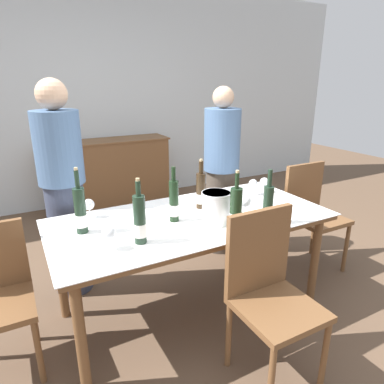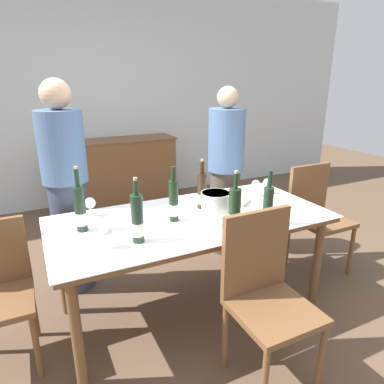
{
  "view_description": "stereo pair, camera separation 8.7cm",
  "coord_description": "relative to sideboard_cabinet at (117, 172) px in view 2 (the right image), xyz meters",
  "views": [
    {
      "loc": [
        -1.02,
        -1.9,
        1.63
      ],
      "look_at": [
        0.0,
        0.0,
        0.91
      ],
      "focal_mm": 32.0,
      "sensor_mm": 36.0,
      "label": 1
    },
    {
      "loc": [
        -0.94,
        -1.94,
        1.63
      ],
      "look_at": [
        0.0,
        0.0,
        0.91
      ],
      "focal_mm": 32.0,
      "sensor_mm": 36.0,
      "label": 2
    }
  ],
  "objects": [
    {
      "name": "ground_plane",
      "position": [
        -0.08,
        -2.44,
        -0.44
      ],
      "size": [
        12.0,
        12.0,
        0.0
      ],
      "primitive_type": "plane",
      "color": "brown"
    },
    {
      "name": "back_wall",
      "position": [
        -0.08,
        0.29,
        0.96
      ],
      "size": [
        8.0,
        0.1,
        2.8
      ],
      "color": "silver",
      "rests_on": "ground_plane"
    },
    {
      "name": "sideboard_cabinet",
      "position": [
        0.0,
        0.0,
        0.0
      ],
      "size": [
        1.56,
        0.46,
        0.88
      ],
      "color": "brown",
      "rests_on": "ground_plane"
    },
    {
      "name": "dining_table",
      "position": [
        -0.08,
        -2.44,
        0.22
      ],
      "size": [
        1.88,
        0.89,
        0.73
      ],
      "color": "brown",
      "rests_on": "ground_plane"
    },
    {
      "name": "ice_bucket",
      "position": [
        0.01,
        -2.6,
        0.4
      ],
      "size": [
        0.19,
        0.19,
        0.21
      ],
      "color": "white",
      "rests_on": "dining_table"
    },
    {
      "name": "wine_bottle_0",
      "position": [
        -0.79,
        -2.34,
        0.43
      ],
      "size": [
        0.07,
        0.07,
        0.41
      ],
      "color": "#1E3323",
      "rests_on": "dining_table"
    },
    {
      "name": "wine_bottle_1",
      "position": [
        0.3,
        -2.77,
        0.41
      ],
      "size": [
        0.07,
        0.07,
        0.36
      ],
      "color": "#1E3323",
      "rests_on": "dining_table"
    },
    {
      "name": "wine_bottle_2",
      "position": [
        0.06,
        -2.75,
        0.42
      ],
      "size": [
        0.08,
        0.08,
        0.38
      ],
      "color": "black",
      "rests_on": "dining_table"
    },
    {
      "name": "wine_bottle_3",
      "position": [
        -0.22,
        -2.44,
        0.42
      ],
      "size": [
        0.06,
        0.06,
        0.37
      ],
      "color": "black",
      "rests_on": "dining_table"
    },
    {
      "name": "wine_bottle_4",
      "position": [
        0.06,
        -2.32,
        0.42
      ],
      "size": [
        0.07,
        0.07,
        0.36
      ],
      "color": "#332314",
      "rests_on": "dining_table"
    },
    {
      "name": "wine_bottle_5",
      "position": [
        -0.52,
        -2.64,
        0.43
      ],
      "size": [
        0.07,
        0.07,
        0.39
      ],
      "color": "#1E3323",
      "rests_on": "dining_table"
    },
    {
      "name": "wine_glass_0",
      "position": [
        -0.7,
        -2.12,
        0.38
      ],
      "size": [
        0.08,
        0.08,
        0.13
      ],
      "color": "white",
      "rests_on": "dining_table"
    },
    {
      "name": "wine_glass_1",
      "position": [
        0.23,
        -2.62,
        0.4
      ],
      "size": [
        0.08,
        0.08,
        0.16
      ],
      "color": "white",
      "rests_on": "dining_table"
    },
    {
      "name": "wine_glass_2",
      "position": [
        0.69,
        -2.26,
        0.38
      ],
      "size": [
        0.07,
        0.07,
        0.13
      ],
      "color": "white",
      "rests_on": "dining_table"
    },
    {
      "name": "wine_glass_3",
      "position": [
        0.57,
        -2.27,
        0.38
      ],
      "size": [
        0.07,
        0.07,
        0.13
      ],
      "color": "white",
      "rests_on": "dining_table"
    },
    {
      "name": "wine_glass_4",
      "position": [
        -0.7,
        -2.64,
        0.38
      ],
      "size": [
        0.08,
        0.08,
        0.14
      ],
      "color": "white",
      "rests_on": "dining_table"
    },
    {
      "name": "chair_right_end",
      "position": [
        1.15,
        -2.36,
        0.1
      ],
      "size": [
        0.42,
        0.42,
        0.92
      ],
      "color": "brown",
      "rests_on": "ground_plane"
    },
    {
      "name": "chair_near_front",
      "position": [
        0.03,
        -3.12,
        0.1
      ],
      "size": [
        0.42,
        0.42,
        0.96
      ],
      "color": "brown",
      "rests_on": "ground_plane"
    },
    {
      "name": "person_host",
      "position": [
        -0.8,
        -1.77,
        0.38
      ],
      "size": [
        0.33,
        0.33,
        1.63
      ],
      "color": "#383F56",
      "rests_on": "ground_plane"
    },
    {
      "name": "person_guest_left",
      "position": [
        0.61,
        -1.74,
        0.34
      ],
      "size": [
        0.33,
        0.33,
        1.57
      ],
      "color": "#51473D",
      "rests_on": "ground_plane"
    }
  ]
}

